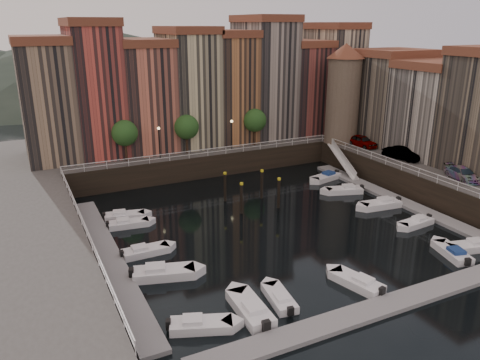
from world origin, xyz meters
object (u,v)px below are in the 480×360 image
gangway (343,160)px  car_b (402,154)px  corner_tower (343,92)px  car_a (362,142)px  car_c (463,175)px  mooring_pilings (252,191)px  boat_left_0 (200,325)px  boat_left_1 (162,273)px  boat_left_2 (145,251)px

gangway → car_b: 7.83m
corner_tower → gangway: (-2.90, -4.50, -8.28)m
car_a → car_c: bearing=-91.7°
car_a → car_c: size_ratio=1.00×
mooring_pilings → car_b: 20.56m
gangway → boat_left_0: gangway is taller
corner_tower → boat_left_1: size_ratio=2.60×
mooring_pilings → boat_left_2: (-13.93, -6.41, -1.32)m
car_a → car_c: (0.32, -16.24, -0.12)m
mooring_pilings → corner_tower: bearing=26.2°
car_a → car_b: bearing=-91.2°
car_b → corner_tower: bearing=78.9°
corner_tower → car_b: bearing=-84.3°
boat_left_2 → car_a: 36.43m
boat_left_0 → car_a: car_a is taller
car_a → car_b: (0.20, -7.29, -0.02)m
car_b → car_c: car_b is taller
boat_left_2 → corner_tower: bearing=24.8°
boat_left_0 → car_a: (33.69, 24.28, 3.46)m
car_b → boat_left_1: bearing=178.6°
boat_left_0 → car_b: bearing=47.9°
gangway → car_c: car_c is taller
boat_left_1 → car_a: bearing=42.6°
boat_left_1 → boat_left_2: bearing=109.6°
boat_left_2 → gangway: bearing=19.8°
car_a → boat_left_0: bearing=-147.0°
corner_tower → boat_left_1: corner_tower is taller
gangway → boat_left_2: gangway is taller
car_a → corner_tower: bearing=100.9°
car_b → car_c: 8.95m
mooring_pilings → boat_left_1: mooring_pilings is taller
gangway → mooring_pilings: gangway is taller
corner_tower → boat_left_1: bearing=-148.3°
gangway → mooring_pilings: (-16.40, -5.01, -0.27)m
car_a → car_b: size_ratio=0.99×
boat_left_0 → gangway: bearing=59.4°
boat_left_1 → boat_left_2: 4.45m
car_c → boat_left_2: bearing=-173.1°
car_c → car_a: bearing=104.6°
mooring_pilings → car_a: (20.20, 5.83, 2.15)m
corner_tower → boat_left_2: corner_tower is taller
car_b → mooring_pilings: bearing=159.1°
gangway → boat_left_2: 32.45m
gangway → car_b: (4.00, -6.47, 1.86)m
car_b → car_c: bearing=-106.1°
mooring_pilings → car_c: (20.51, -10.42, 2.03)m
boat_left_2 → car_c: 34.84m
gangway → mooring_pilings: 17.15m
corner_tower → boat_left_1: 39.99m
gangway → car_c: size_ratio=1.78×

